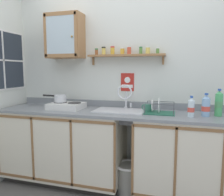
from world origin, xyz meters
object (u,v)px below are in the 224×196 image
object	(u,v)px
saucepan	(60,98)
warning_sign	(127,82)
dish_rack	(159,111)
wall_cabinet	(65,36)
trash_bin	(128,178)
sink	(120,113)
bottle_soda_green_2	(219,103)
mug	(148,108)
hot_plate_stove	(67,106)
bottle_water_clear_0	(191,108)
bottle_water_blue_1	(206,106)

from	to	relation	value
saucepan	warning_sign	xyz separation A→B (m)	(0.80, 0.28, 0.20)
dish_rack	wall_cabinet	world-z (taller)	wall_cabinet
trash_bin	sink	bearing A→B (deg)	140.02
bottle_soda_green_2	saucepan	bearing A→B (deg)	-179.29
mug	wall_cabinet	bearing A→B (deg)	173.95
saucepan	trash_bin	bearing A→B (deg)	-5.71
sink	trash_bin	size ratio (longest dim) A/B	1.69
hot_plate_stove	bottle_soda_green_2	size ratio (longest dim) A/B	1.42
bottle_soda_green_2	dish_rack	xyz separation A→B (m)	(-0.61, -0.04, -0.10)
bottle_soda_green_2	mug	distance (m)	0.74
mug	warning_sign	size ratio (longest dim) A/B	0.57
wall_cabinet	trash_bin	distance (m)	1.90
hot_plate_stove	trash_bin	world-z (taller)	hot_plate_stove
mug	hot_plate_stove	bearing A→B (deg)	-176.14
warning_sign	sink	bearing A→B (deg)	-95.66
dish_rack	bottle_water_clear_0	bearing A→B (deg)	-16.56
bottle_water_clear_0	bottle_soda_green_2	distance (m)	0.31
bottle_soda_green_2	hot_plate_stove	bearing A→B (deg)	-178.41
wall_cabinet	trash_bin	world-z (taller)	wall_cabinet
dish_rack	warning_sign	bearing A→B (deg)	145.22
bottle_water_blue_1	hot_plate_stove	bearing A→B (deg)	179.78
bottle_water_clear_0	mug	world-z (taller)	bottle_water_clear_0
sink	hot_plate_stove	size ratio (longest dim) A/B	1.42
mug	warning_sign	bearing A→B (deg)	141.00
mug	trash_bin	world-z (taller)	mug
saucepan	dish_rack	bearing A→B (deg)	-0.62
bottle_water_clear_0	hot_plate_stove	bearing A→B (deg)	176.61
wall_cabinet	bottle_water_blue_1	bearing A→B (deg)	-6.35
bottle_soda_green_2	warning_sign	world-z (taller)	warning_sign
wall_cabinet	sink	bearing A→B (deg)	-10.52
bottle_soda_green_2	warning_sign	distance (m)	1.07
mug	trash_bin	size ratio (longest dim) A/B	0.38
saucepan	bottle_water_blue_1	size ratio (longest dim) A/B	1.43
bottle_water_blue_1	dish_rack	bearing A→B (deg)	177.80
dish_rack	warning_sign	xyz separation A→B (m)	(-0.42, 0.29, 0.29)
bottle_water_clear_0	trash_bin	world-z (taller)	bottle_water_clear_0
dish_rack	wall_cabinet	bearing A→B (deg)	172.03
bottle_water_clear_0	dish_rack	xyz separation A→B (m)	(-0.33, 0.10, -0.06)
saucepan	bottle_water_clear_0	size ratio (longest dim) A/B	1.58
wall_cabinet	dish_rack	bearing A→B (deg)	-7.97
bottle_soda_green_2	dish_rack	bearing A→B (deg)	-176.63
sink	hot_plate_stove	xyz separation A→B (m)	(-0.67, -0.04, 0.06)
bottle_water_clear_0	bottle_soda_green_2	xyz separation A→B (m)	(0.28, 0.13, 0.04)
wall_cabinet	warning_sign	xyz separation A→B (m)	(0.79, 0.12, -0.58)
mug	trash_bin	xyz separation A→B (m)	(-0.19, -0.13, -0.80)
sink	trash_bin	world-z (taller)	sink
wall_cabinet	warning_sign	size ratio (longest dim) A/B	2.46
bottle_water_clear_0	warning_sign	xyz separation A→B (m)	(-0.75, 0.39, 0.23)
bottle_water_clear_0	warning_sign	world-z (taller)	warning_sign
saucepan	warning_sign	bearing A→B (deg)	19.09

